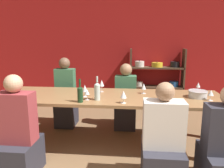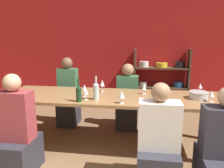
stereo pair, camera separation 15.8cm
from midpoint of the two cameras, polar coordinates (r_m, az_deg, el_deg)
wall_back_red at (r=5.31m, az=2.78°, el=9.20°), size 8.80×0.06×2.70m
shelf_unit at (r=5.22m, az=10.83°, el=0.08°), size 1.24×0.30×1.36m
dining_table at (r=3.16m, az=-1.62°, el=-4.31°), size 3.19×0.96×0.77m
mixing_bowl at (r=3.22m, az=20.20°, el=-2.41°), size 0.26×0.26×0.10m
wine_bottle_green at (r=2.90m, az=-5.46°, el=-1.78°), size 0.08×0.08×0.32m
wine_bottle_dark at (r=2.83m, az=-9.93°, el=-2.46°), size 0.07×0.07×0.30m
wine_glass_red_a at (r=2.92m, az=-8.07°, el=-2.16°), size 0.06×0.06×0.15m
wine_glass_empty_a at (r=3.26m, az=6.91°, el=-0.71°), size 0.07×0.07×0.15m
wine_glass_red_b at (r=3.58m, az=20.42°, el=-0.31°), size 0.06×0.06×0.14m
wine_glass_red_c at (r=3.11m, az=23.11°, el=-2.23°), size 0.08×0.08×0.14m
wine_glass_white_a at (r=2.75m, az=1.37°, el=-2.83°), size 0.08×0.08×0.16m
wine_glass_empty_b at (r=3.34m, az=-4.06°, el=0.17°), size 0.07×0.07×0.19m
wine_glass_white_b at (r=3.08m, az=-8.58°, el=-1.24°), size 0.07×0.07×0.17m
cell_phone at (r=3.25m, az=12.34°, el=-2.70°), size 0.11×0.16×0.01m
person_far_a at (r=3.94m, az=2.39°, el=-5.20°), size 0.37×0.46×1.16m
person_near_b at (r=2.82m, az=-24.78°, el=-13.16°), size 0.40×0.50×1.20m
person_far_b at (r=4.11m, az=-13.01°, el=-4.20°), size 0.34×0.43×1.25m
person_near_c at (r=2.48m, az=11.15°, el=-16.41°), size 0.43×0.53×1.15m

